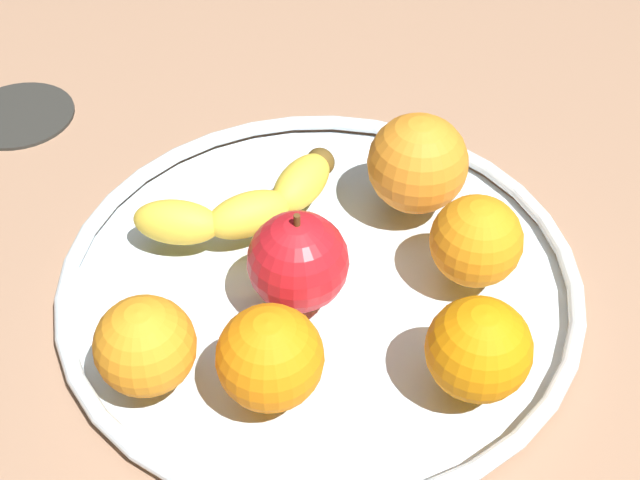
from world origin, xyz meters
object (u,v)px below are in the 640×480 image
at_px(orange_front_right, 418,163).
at_px(orange_back_right, 479,349).
at_px(fruit_bowl, 320,278).
at_px(apple, 298,262).
at_px(orange_front_left, 145,346).
at_px(orange_back_left, 476,241).
at_px(banana, 247,204).
at_px(ambient_coaster, 18,114).
at_px(orange_center, 270,358).

xyz_separation_m(orange_front_right, orange_back_right, (-0.09, -0.14, -0.00)).
relative_size(fruit_bowl, apple, 4.89).
bearing_deg(orange_front_left, apple, -4.66).
distance_m(apple, orange_back_left, 0.12).
distance_m(fruit_bowl, orange_front_left, 0.15).
relative_size(banana, apple, 2.23).
distance_m(banana, ambient_coaster, 0.27).
bearing_deg(orange_center, orange_front_right, 18.54).
bearing_deg(ambient_coaster, orange_front_right, -62.47).
bearing_deg(orange_back_right, orange_back_left, 42.18).
bearing_deg(orange_back_left, orange_center, 174.96).
bearing_deg(banana, ambient_coaster, 118.62).
distance_m(banana, apple, 0.09).
distance_m(orange_back_left, ambient_coaster, 0.44).
distance_m(fruit_bowl, apple, 0.05).
height_order(orange_front_right, orange_center, orange_front_right).
distance_m(orange_center, orange_front_left, 0.08).
height_order(fruit_bowl, banana, banana).
bearing_deg(orange_back_left, orange_back_right, -137.82).
xyz_separation_m(orange_front_right, orange_back_left, (-0.02, -0.08, -0.01)).
relative_size(apple, orange_front_right, 1.01).
distance_m(orange_front_left, orange_back_left, 0.23).
relative_size(orange_center, orange_back_left, 1.03).
bearing_deg(banana, orange_center, -107.09).
distance_m(fruit_bowl, orange_back_right, 0.14).
bearing_deg(fruit_bowl, orange_front_right, 3.78).
height_order(apple, orange_back_left, apple).
xyz_separation_m(orange_front_left, ambient_coaster, (0.07, 0.33, -0.05)).
relative_size(apple, orange_center, 1.16).
xyz_separation_m(orange_back_right, orange_front_left, (-0.15, 0.14, -0.00)).
bearing_deg(orange_back_right, orange_front_right, 56.64).
height_order(orange_center, orange_back_left, orange_center).
xyz_separation_m(apple, orange_back_left, (0.11, -0.06, -0.00)).
distance_m(orange_center, orange_back_left, 0.17).
distance_m(orange_center, ambient_coaster, 0.40).
distance_m(orange_front_left, ambient_coaster, 0.35).
relative_size(banana, orange_front_right, 2.26).
distance_m(apple, orange_center, 0.08).
bearing_deg(fruit_bowl, banana, 95.12).
bearing_deg(orange_front_right, orange_back_right, -123.36).
xyz_separation_m(fruit_bowl, orange_front_right, (0.10, 0.01, 0.05)).
distance_m(orange_back_right, orange_back_left, 0.10).
bearing_deg(orange_back_left, apple, 148.89).
relative_size(fruit_bowl, banana, 2.20).
height_order(fruit_bowl, orange_back_right, orange_back_right).
bearing_deg(orange_back_left, orange_front_right, 73.07).
bearing_deg(ambient_coaster, banana, -76.75).
distance_m(orange_back_right, orange_center, 0.13).
distance_m(orange_back_right, ambient_coaster, 0.48).
distance_m(banana, orange_back_left, 0.17).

